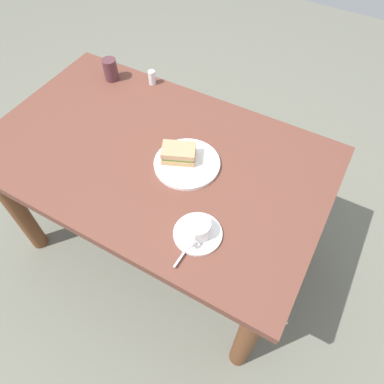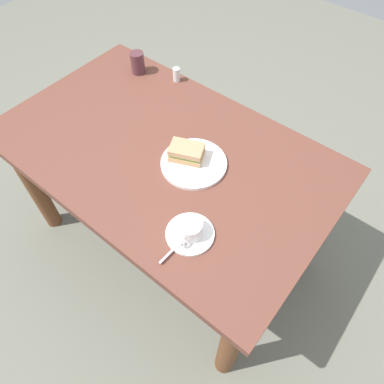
% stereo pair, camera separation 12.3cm
% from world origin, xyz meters
% --- Properties ---
extents(ground_plane, '(6.00, 6.00, 0.00)m').
position_xyz_m(ground_plane, '(0.00, 0.00, 0.00)').
color(ground_plane, slate).
extents(dining_table, '(1.34, 0.83, 0.71)m').
position_xyz_m(dining_table, '(0.00, 0.00, 0.59)').
color(dining_table, brown).
rests_on(dining_table, ground_plane).
extents(sandwich_plate, '(0.25, 0.25, 0.01)m').
position_xyz_m(sandwich_plate, '(0.14, 0.01, 0.71)').
color(sandwich_plate, white).
rests_on(sandwich_plate, dining_table).
extents(sandwich_front, '(0.15, 0.12, 0.06)m').
position_xyz_m(sandwich_front, '(0.10, 0.02, 0.75)').
color(sandwich_front, tan).
rests_on(sandwich_front, sandwich_plate).
extents(coffee_saucer, '(0.16, 0.16, 0.01)m').
position_xyz_m(coffee_saucer, '(0.32, -0.23, 0.71)').
color(coffee_saucer, white).
rests_on(coffee_saucer, dining_table).
extents(coffee_cup, '(0.08, 0.11, 0.06)m').
position_xyz_m(coffee_cup, '(0.32, -0.23, 0.75)').
color(coffee_cup, white).
rests_on(coffee_cup, coffee_saucer).
extents(spoon, '(0.02, 0.10, 0.01)m').
position_xyz_m(spoon, '(0.32, -0.31, 0.72)').
color(spoon, silver).
rests_on(spoon, coffee_saucer).
extents(salt_shaker, '(0.03, 0.03, 0.06)m').
position_xyz_m(salt_shaker, '(-0.24, 0.36, 0.74)').
color(salt_shaker, silver).
rests_on(salt_shaker, dining_table).
extents(drinking_glass, '(0.06, 0.06, 0.10)m').
position_xyz_m(drinking_glass, '(-0.43, 0.30, 0.76)').
color(drinking_glass, '#552E35').
rests_on(drinking_glass, dining_table).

